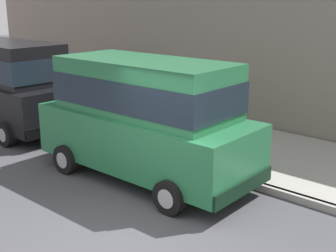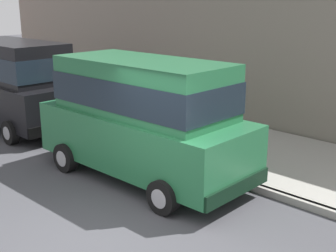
% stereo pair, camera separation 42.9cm
% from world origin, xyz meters
% --- Properties ---
extents(ground_plane, '(80.00, 80.00, 0.00)m').
position_xyz_m(ground_plane, '(0.00, 0.00, 0.00)').
color(ground_plane, '#424247').
extents(curb, '(0.16, 64.00, 0.14)m').
position_xyz_m(curb, '(3.20, 0.00, 0.07)').
color(curb, gray).
rests_on(curb, ground).
extents(sidewalk, '(3.60, 64.00, 0.14)m').
position_xyz_m(sidewalk, '(5.00, 0.00, 0.07)').
color(sidewalk, '#99968E').
rests_on(sidewalk, ground).
extents(car_green_van, '(2.19, 4.93, 2.52)m').
position_xyz_m(car_green_van, '(2.15, 1.50, 1.39)').
color(car_green_van, '#23663D').
rests_on(car_green_van, ground).
extents(car_black_van, '(2.17, 4.92, 2.52)m').
position_xyz_m(car_black_van, '(2.22, 7.13, 1.39)').
color(car_black_van, black).
rests_on(car_black_van, ground).
extents(dog_brown, '(0.25, 0.76, 0.49)m').
position_xyz_m(dog_brown, '(4.86, 2.38, 0.43)').
color(dog_brown, brown).
rests_on(dog_brown, sidewalk).
extents(fire_hydrant, '(0.34, 0.24, 0.72)m').
position_xyz_m(fire_hydrant, '(3.65, 4.51, 0.48)').
color(fire_hydrant, red).
rests_on(fire_hydrant, sidewalk).
extents(building_facade, '(0.50, 20.00, 5.17)m').
position_xyz_m(building_facade, '(7.10, 5.09, 2.59)').
color(building_facade, slate).
rests_on(building_facade, ground).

